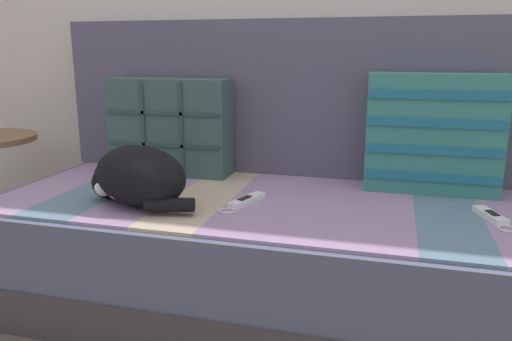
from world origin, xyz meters
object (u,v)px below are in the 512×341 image
Objects in this scene: couch at (292,252)px; game_remote_far at (492,216)px; game_remote_near at (245,201)px; sleeping_cat at (136,178)px; throw_pillow_striped at (433,134)px; throw_pillow_quilted at (170,127)px.

game_remote_far is at bearing -5.74° from couch.
couch is at bearing 38.97° from game_remote_near.
sleeping_cat is (-0.43, -0.20, 0.27)m from couch.
game_remote_near is (-0.13, -0.10, 0.19)m from couch.
throw_pillow_striped is 1.12× the size of sleeping_cat.
throw_pillow_striped is (0.42, 0.20, 0.38)m from couch.
throw_pillow_striped is 0.65m from game_remote_near.
throw_pillow_quilted reaches higher than sleeping_cat.
throw_pillow_striped is 0.95m from sleeping_cat.
game_remote_near is (0.31, 0.10, -0.08)m from sleeping_cat.
sleeping_cat is (0.07, -0.40, -0.09)m from throw_pillow_quilted.
game_remote_near is 1.09× the size of game_remote_far.
couch is 9.56× the size of game_remote_near.
throw_pillow_striped is at bearing 120.39° from game_remote_far.
throw_pillow_striped is at bearing 25.33° from sleeping_cat.
sleeping_cat is at bearing -171.75° from game_remote_far.
sleeping_cat is at bearing -79.53° from throw_pillow_quilted.
game_remote_far is (0.15, -0.26, -0.18)m from throw_pillow_striped.
sleeping_cat is 1.02m from game_remote_far.
throw_pillow_striped reaches higher than game_remote_near.
sleeping_cat is 0.33m from game_remote_near.
game_remote_near is (0.38, -0.30, -0.17)m from throw_pillow_quilted.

